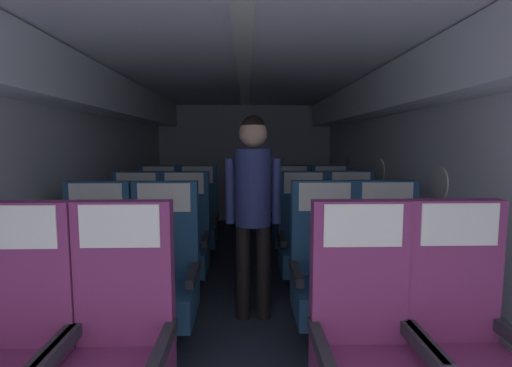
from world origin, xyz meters
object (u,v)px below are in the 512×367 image
seat_d_left_window (158,222)px  seat_d_right_window (292,221)px  seat_a_right_aisle (464,346)px  flight_attendant (253,196)px  seat_c_right_aisle (352,241)px  seat_b_left_aisle (163,278)px  seat_c_left_window (135,243)px  seat_c_left_aisle (184,243)px  seat_c_right_window (304,242)px  seat_d_left_aisle (197,222)px  seat_a_left_window (12,353)px  seat_a_left_aisle (118,350)px  seat_a_right_window (366,349)px  seat_b_right_aisle (389,275)px  seat_b_left_window (94,278)px  seat_b_right_window (326,276)px  seat_d_right_aisle (331,221)px

seat_d_left_window → seat_d_right_window: (1.58, 0.01, 0.00)m
seat_a_right_aisle → flight_attendant: (-0.94, 1.29, 0.52)m
seat_a_right_aisle → seat_c_right_aisle: 1.88m
seat_a_right_aisle → seat_b_left_aisle: bearing=149.6°
seat_c_left_window → seat_c_left_aisle: same height
seat_c_right_window → seat_d_right_window: (0.00, 0.96, 0.00)m
seat_c_right_aisle → seat_d_left_aisle: (-1.59, 0.94, 0.00)m
seat_a_left_window → seat_b_left_aisle: bearing=63.2°
seat_c_left_window → seat_c_right_aisle: bearing=0.5°
seat_d_left_aisle → seat_a_left_window: bearing=-99.3°
seat_a_left_window → seat_d_left_aisle: size_ratio=1.00×
seat_c_left_window → seat_c_right_aisle: same height
seat_a_left_aisle → seat_a_left_window: bearing=-178.6°
seat_a_right_aisle → seat_c_left_aisle: bearing=130.3°
seat_a_right_window → seat_c_left_aisle: (-1.12, 1.87, 0.00)m
flight_attendant → seat_b_left_aisle: bearing=46.5°
flight_attendant → seat_b_right_aisle: bearing=175.7°
seat_c_left_window → seat_d_right_window: size_ratio=1.00×
seat_d_right_window → seat_a_left_window: bearing=-119.3°
seat_a_right_window → seat_b_left_window: same height
seat_c_left_aisle → seat_c_right_aisle: bearing=0.5°
seat_a_left_window → seat_b_left_window: same height
seat_b_left_window → seat_b_left_aisle: (0.47, -0.01, 0.00)m
seat_b_right_window → seat_c_right_aisle: bearing=64.6°
seat_a_left_aisle → seat_d_right_aisle: same height
seat_a_right_aisle → flight_attendant: bearing=126.2°
seat_c_left_aisle → seat_c_right_aisle: (1.59, 0.01, 0.00)m
seat_b_left_window → seat_c_left_aisle: same height
seat_a_left_aisle → seat_b_right_window: bearing=39.1°
seat_c_left_window → seat_a_left_aisle: bearing=-76.3°
seat_b_left_window → seat_b_right_window: same height
seat_c_left_window → seat_a_right_window: bearing=-50.0°
seat_b_right_window → seat_c_left_aisle: bearing=140.6°
seat_a_right_window → seat_d_left_aisle: (-1.12, 2.83, 0.00)m
seat_b_right_aisle → seat_c_left_window: bearing=155.6°
seat_a_right_window → seat_d_right_aisle: 2.85m
seat_b_left_window → flight_attendant: flight_attendant is taller
seat_d_left_window → seat_d_left_aisle: bearing=1.0°
seat_c_left_aisle → seat_b_left_window: bearing=-116.3°
seat_a_left_window → seat_d_right_window: 3.24m
seat_a_left_window → seat_b_left_aisle: same height
seat_b_right_aisle → seat_c_left_window: (-2.04, 0.92, 0.00)m
seat_d_left_window → seat_d_left_aisle: (0.46, 0.01, 0.00)m
seat_d_right_aisle → seat_a_left_window: bearing=-126.2°
seat_a_right_aisle → seat_b_left_window: size_ratio=1.00×
seat_b_left_aisle → flight_attendant: size_ratio=0.70×
seat_b_left_aisle → seat_b_right_aisle: bearing=0.6°
seat_a_right_window → seat_c_right_window: same height
seat_b_left_aisle → seat_d_right_aisle: (1.59, 1.88, 0.00)m
seat_a_left_aisle → seat_d_left_window: bearing=99.3°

